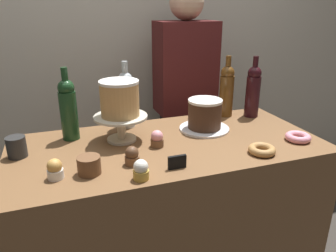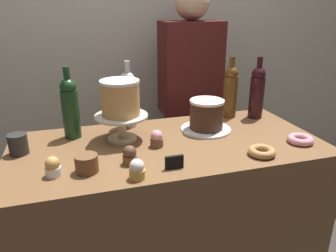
{
  "view_description": "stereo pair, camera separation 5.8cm",
  "coord_description": "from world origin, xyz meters",
  "px_view_note": "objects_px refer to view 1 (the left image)",
  "views": [
    {
      "loc": [
        -0.43,
        -1.23,
        1.48
      ],
      "look_at": [
        0.0,
        0.0,
        0.99
      ],
      "focal_mm": 34.34,
      "sensor_mm": 36.0,
      "label": 1
    },
    {
      "loc": [
        -0.37,
        -1.25,
        1.48
      ],
      "look_at": [
        0.0,
        0.0,
        0.99
      ],
      "focal_mm": 34.34,
      "sensor_mm": 36.0,
      "label": 2
    }
  ],
  "objects_px": {
    "barista_figure": "(185,112)",
    "cupcake_strawberry": "(157,139)",
    "cookie_stack": "(89,165)",
    "wine_bottle_clear": "(126,99)",
    "wine_bottle_dark_red": "(253,90)",
    "coffee_cup_ceramic": "(17,147)",
    "cupcake_vanilla": "(141,170)",
    "donut_maple": "(262,150)",
    "cupcake_caramel": "(55,169)",
    "chocolate_round_cake": "(205,114)",
    "white_layer_cake": "(120,98)",
    "wine_bottle_green": "(68,108)",
    "donut_pink": "(298,137)",
    "cupcake_chocolate": "(132,156)",
    "cake_stand_pedestal": "(121,123)",
    "price_sign_chalkboard": "(177,162)",
    "wine_bottle_amber": "(227,90)"
  },
  "relations": [
    {
      "from": "white_layer_cake",
      "to": "chocolate_round_cake",
      "type": "relative_size",
      "value": 1.04
    },
    {
      "from": "cupcake_chocolate",
      "to": "wine_bottle_green",
      "type": "bearing_deg",
      "value": 120.86
    },
    {
      "from": "cake_stand_pedestal",
      "to": "coffee_cup_ceramic",
      "type": "bearing_deg",
      "value": -176.15
    },
    {
      "from": "white_layer_cake",
      "to": "cupcake_vanilla",
      "type": "xyz_separation_m",
      "value": [
        -0.01,
        -0.36,
        -0.16
      ]
    },
    {
      "from": "wine_bottle_green",
      "to": "cupcake_strawberry",
      "type": "bearing_deg",
      "value": -31.93
    },
    {
      "from": "wine_bottle_dark_red",
      "to": "cupcake_strawberry",
      "type": "height_order",
      "value": "wine_bottle_dark_red"
    },
    {
      "from": "cupcake_chocolate",
      "to": "cupcake_vanilla",
      "type": "height_order",
      "value": "same"
    },
    {
      "from": "white_layer_cake",
      "to": "coffee_cup_ceramic",
      "type": "distance_m",
      "value": 0.45
    },
    {
      "from": "wine_bottle_dark_red",
      "to": "coffee_cup_ceramic",
      "type": "relative_size",
      "value": 3.83
    },
    {
      "from": "cake_stand_pedestal",
      "to": "price_sign_chalkboard",
      "type": "relative_size",
      "value": 3.37
    },
    {
      "from": "chocolate_round_cake",
      "to": "wine_bottle_clear",
      "type": "xyz_separation_m",
      "value": [
        -0.35,
        0.17,
        0.06
      ]
    },
    {
      "from": "wine_bottle_green",
      "to": "donut_pink",
      "type": "relative_size",
      "value": 2.91
    },
    {
      "from": "wine_bottle_clear",
      "to": "cupcake_vanilla",
      "type": "bearing_deg",
      "value": -97.32
    },
    {
      "from": "barista_figure",
      "to": "cupcake_strawberry",
      "type": "bearing_deg",
      "value": -121.44
    },
    {
      "from": "donut_maple",
      "to": "wine_bottle_clear",
      "type": "bearing_deg",
      "value": 132.65
    },
    {
      "from": "barista_figure",
      "to": "chocolate_round_cake",
      "type": "bearing_deg",
      "value": -101.29
    },
    {
      "from": "white_layer_cake",
      "to": "wine_bottle_amber",
      "type": "xyz_separation_m",
      "value": [
        0.61,
        0.16,
        -0.05
      ]
    },
    {
      "from": "wine_bottle_clear",
      "to": "wine_bottle_dark_red",
      "type": "distance_m",
      "value": 0.68
    },
    {
      "from": "white_layer_cake",
      "to": "price_sign_chalkboard",
      "type": "relative_size",
      "value": 2.43
    },
    {
      "from": "cupcake_vanilla",
      "to": "cookie_stack",
      "type": "bearing_deg",
      "value": 148.85
    },
    {
      "from": "cupcake_strawberry",
      "to": "cupcake_vanilla",
      "type": "bearing_deg",
      "value": -118.88
    },
    {
      "from": "chocolate_round_cake",
      "to": "donut_maple",
      "type": "xyz_separation_m",
      "value": [
        0.11,
        -0.32,
        -0.07
      ]
    },
    {
      "from": "wine_bottle_dark_red",
      "to": "donut_pink",
      "type": "relative_size",
      "value": 2.91
    },
    {
      "from": "chocolate_round_cake",
      "to": "coffee_cup_ceramic",
      "type": "relative_size",
      "value": 1.92
    },
    {
      "from": "cookie_stack",
      "to": "coffee_cup_ceramic",
      "type": "bearing_deg",
      "value": 137.51
    },
    {
      "from": "wine_bottle_clear",
      "to": "wine_bottle_amber",
      "type": "height_order",
      "value": "same"
    },
    {
      "from": "price_sign_chalkboard",
      "to": "coffee_cup_ceramic",
      "type": "distance_m",
      "value": 0.64
    },
    {
      "from": "wine_bottle_green",
      "to": "cupcake_chocolate",
      "type": "bearing_deg",
      "value": -59.14
    },
    {
      "from": "cookie_stack",
      "to": "wine_bottle_clear",
      "type": "bearing_deg",
      "value": 61.51
    },
    {
      "from": "cupcake_vanilla",
      "to": "cookie_stack",
      "type": "relative_size",
      "value": 0.88
    },
    {
      "from": "wine_bottle_clear",
      "to": "cupcake_strawberry",
      "type": "bearing_deg",
      "value": -76.7
    },
    {
      "from": "chocolate_round_cake",
      "to": "cupcake_chocolate",
      "type": "distance_m",
      "value": 0.49
    },
    {
      "from": "white_layer_cake",
      "to": "cupcake_strawberry",
      "type": "xyz_separation_m",
      "value": [
        0.13,
        -0.12,
        -0.16
      ]
    },
    {
      "from": "chocolate_round_cake",
      "to": "cupcake_caramel",
      "type": "relative_size",
      "value": 2.2
    },
    {
      "from": "wine_bottle_amber",
      "to": "donut_maple",
      "type": "bearing_deg",
      "value": -101.04
    },
    {
      "from": "cupcake_strawberry",
      "to": "price_sign_chalkboard",
      "type": "relative_size",
      "value": 1.06
    },
    {
      "from": "wine_bottle_dark_red",
      "to": "wine_bottle_amber",
      "type": "bearing_deg",
      "value": 156.71
    },
    {
      "from": "cupcake_strawberry",
      "to": "white_layer_cake",
      "type": "bearing_deg",
      "value": 137.69
    },
    {
      "from": "cake_stand_pedestal",
      "to": "wine_bottle_clear",
      "type": "relative_size",
      "value": 0.72
    },
    {
      "from": "wine_bottle_green",
      "to": "donut_pink",
      "type": "distance_m",
      "value": 1.03
    },
    {
      "from": "white_layer_cake",
      "to": "wine_bottle_amber",
      "type": "height_order",
      "value": "wine_bottle_amber"
    },
    {
      "from": "cake_stand_pedestal",
      "to": "cupcake_vanilla",
      "type": "xyz_separation_m",
      "value": [
        -0.01,
        -0.36,
        -0.05
      ]
    },
    {
      "from": "white_layer_cake",
      "to": "cupcake_chocolate",
      "type": "bearing_deg",
      "value": -92.21
    },
    {
      "from": "cupcake_strawberry",
      "to": "cookie_stack",
      "type": "bearing_deg",
      "value": -154.19
    },
    {
      "from": "cupcake_caramel",
      "to": "cupcake_strawberry",
      "type": "height_order",
      "value": "same"
    },
    {
      "from": "wine_bottle_dark_red",
      "to": "price_sign_chalkboard",
      "type": "xyz_separation_m",
      "value": [
        -0.6,
        -0.43,
        -0.12
      ]
    },
    {
      "from": "white_layer_cake",
      "to": "chocolate_round_cake",
      "type": "distance_m",
      "value": 0.42
    },
    {
      "from": "wine_bottle_dark_red",
      "to": "chocolate_round_cake",
      "type": "bearing_deg",
      "value": -162.72
    },
    {
      "from": "cupcake_strawberry",
      "to": "cupcake_vanilla",
      "type": "relative_size",
      "value": 1.0
    },
    {
      "from": "chocolate_round_cake",
      "to": "donut_maple",
      "type": "height_order",
      "value": "chocolate_round_cake"
    }
  ]
}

